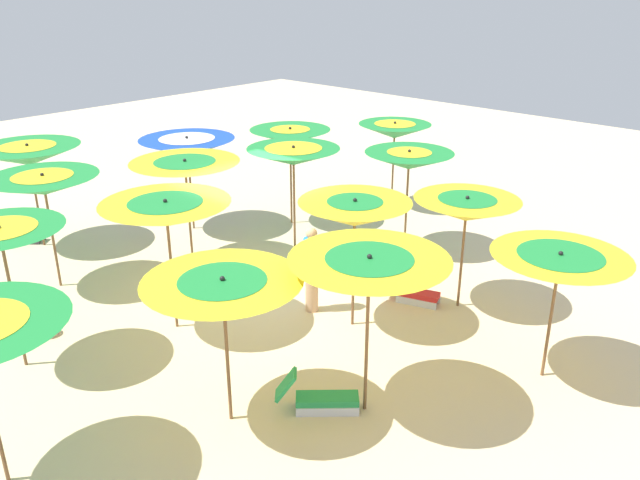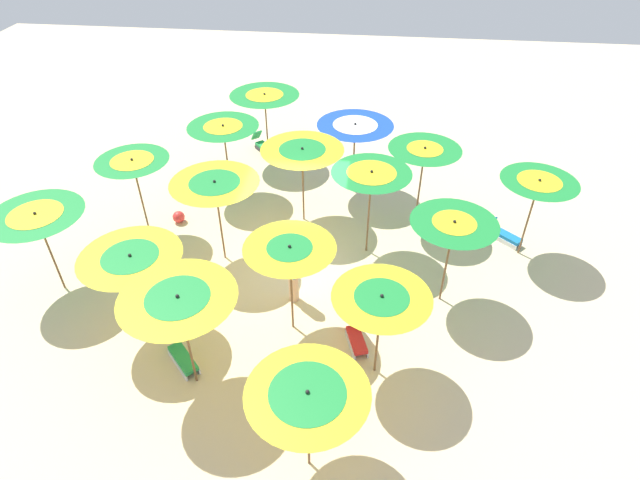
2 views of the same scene
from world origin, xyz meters
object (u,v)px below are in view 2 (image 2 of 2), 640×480
object	(u,v)px
beach_umbrella_2	(355,131)
lounger_3	(181,355)
beach_umbrella_5	(371,179)
beach_ball	(179,217)
beach_umbrella_0	(538,187)
beach_umbrella_10	(215,189)
lounger_1	(356,336)
beach_umbrella_9	(290,255)
beach_umbrella_12	(308,399)
beach_umbrella_6	(302,155)
lounger_0	(503,234)
beach_umbrella_14	(132,263)
lounger_2	(264,146)
beach_umbrella_11	(133,166)
beach_umbrella_8	(381,304)
beach_umbrella_3	(265,101)
beach_umbrella_13	(179,306)
beach_umbrella_4	(453,229)
beach_umbrella_7	(224,132)
beach_umbrella_15	(37,220)
beach_umbrella_1	(424,154)

from	to	relation	value
beach_umbrella_2	lounger_3	bearing A→B (deg)	66.26
beach_umbrella_5	beach_ball	world-z (taller)	beach_umbrella_5
beach_umbrella_0	beach_umbrella_10	xyz separation A→B (m)	(7.94, 1.12, 0.07)
lounger_1	beach_umbrella_9	bearing A→B (deg)	-120.41
beach_umbrella_9	beach_umbrella_12	xyz separation A→B (m)	(-0.81, 3.27, -0.22)
lounger_1	beach_ball	size ratio (longest dim) A/B	3.26
beach_umbrella_9	lounger_1	world-z (taller)	beach_umbrella_9
beach_umbrella_6	lounger_0	size ratio (longest dim) A/B	2.07
beach_umbrella_10	lounger_0	distance (m)	8.02
beach_umbrella_0	lounger_1	distance (m)	5.95
beach_umbrella_2	beach_umbrella_5	world-z (taller)	beach_umbrella_5
beach_umbrella_5	beach_umbrella_14	size ratio (longest dim) A/B	1.12
beach_umbrella_6	lounger_2	bearing A→B (deg)	-63.40
beach_umbrella_2	lounger_2	bearing A→B (deg)	-34.62
beach_umbrella_10	beach_umbrella_5	bearing A→B (deg)	-168.86
beach_umbrella_0	beach_ball	size ratio (longest dim) A/B	6.69
beach_umbrella_11	beach_umbrella_8	bearing A→B (deg)	148.00
beach_umbrella_8	beach_umbrella_11	world-z (taller)	beach_umbrella_11
beach_umbrella_3	lounger_3	bearing A→B (deg)	89.06
beach_umbrella_13	beach_umbrella_6	bearing A→B (deg)	-103.26
beach_umbrella_2	beach_umbrella_4	size ratio (longest dim) A/B	0.99
beach_umbrella_8	beach_umbrella_12	bearing A→B (deg)	63.45
beach_umbrella_9	lounger_0	bearing A→B (deg)	-143.44
beach_umbrella_5	beach_umbrella_10	size ratio (longest dim) A/B	1.04
beach_umbrella_5	beach_umbrella_7	distance (m)	5.03
beach_umbrella_2	beach_ball	xyz separation A→B (m)	(4.98, 2.31, -1.91)
beach_umbrella_4	beach_umbrella_15	bearing A→B (deg)	4.14
beach_umbrella_7	beach_umbrella_9	bearing A→B (deg)	117.79
beach_umbrella_11	lounger_0	world-z (taller)	beach_umbrella_11
beach_umbrella_1	lounger_1	distance (m)	5.45
beach_umbrella_15	beach_ball	world-z (taller)	beach_umbrella_15
beach_umbrella_9	beach_umbrella_12	size ratio (longest dim) A/B	1.13
beach_umbrella_6	beach_umbrella_3	bearing A→B (deg)	-63.29
beach_umbrella_7	beach_ball	world-z (taller)	beach_umbrella_7
beach_umbrella_0	beach_umbrella_3	xyz separation A→B (m)	(7.81, -4.36, 0.07)
lounger_1	lounger_3	size ratio (longest dim) A/B	1.04
beach_umbrella_13	lounger_0	xyz separation A→B (m)	(-7.14, -5.71, -2.01)
beach_umbrella_7	beach_umbrella_0	bearing A→B (deg)	166.72
beach_umbrella_2	beach_umbrella_9	world-z (taller)	beach_umbrella_9
beach_umbrella_7	beach_umbrella_15	xyz separation A→B (m)	(3.10, 4.77, -0.05)
lounger_2	beach_umbrella_9	bearing A→B (deg)	-25.47
beach_umbrella_13	beach_ball	world-z (taller)	beach_umbrella_13
beach_umbrella_8	lounger_2	xyz separation A→B (m)	(4.32, -9.42, -1.76)
beach_umbrella_2	lounger_2	distance (m)	4.51
beach_umbrella_10	lounger_1	xyz separation A→B (m)	(-3.70, 2.59, -1.96)
beach_umbrella_3	beach_umbrella_4	size ratio (longest dim) A/B	1.03
beach_umbrella_0	beach_umbrella_7	distance (m)	8.81
beach_umbrella_7	lounger_3	distance (m)	7.01
beach_umbrella_3	beach_umbrella_12	world-z (taller)	beach_umbrella_3
beach_umbrella_15	beach_umbrella_3	bearing A→B (deg)	-118.54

